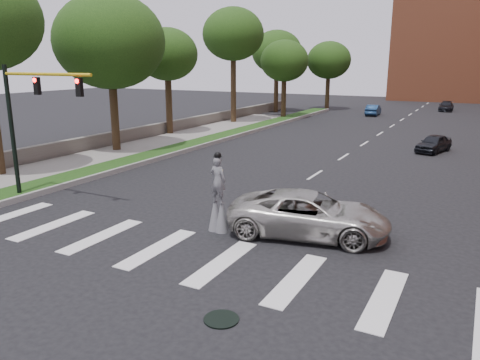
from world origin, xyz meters
TOP-DOWN VIEW (x-y plane):
  - ground_plane at (0.00, 0.00)m, footprint 160.00×160.00m
  - grass_median at (-11.50, 20.00)m, footprint 2.00×60.00m
  - median_curb at (-10.45, 20.00)m, footprint 0.20×60.00m
  - sidewalk_left at (-14.50, 10.00)m, footprint 4.00×60.00m
  - stone_wall at (-17.00, 22.00)m, footprint 0.50×56.00m
  - manhole at (3.00, -2.00)m, footprint 0.90×0.90m
  - building_backdrop at (6.00, 78.00)m, footprint 26.00×14.00m
  - traffic_signal at (-9.78, 3.00)m, footprint 5.30×0.23m
  - stilt_performer at (-0.29, 3.50)m, footprint 0.84×0.55m
  - suv_crossing at (2.92, 4.68)m, footprint 6.32×3.80m
  - car_near at (5.22, 24.73)m, footprint 2.48×3.97m
  - car_mid at (-3.88, 46.96)m, footprint 1.58×4.00m
  - car_far at (3.52, 56.79)m, footprint 1.77×4.23m
  - tree_2 at (-15.03, 14.19)m, footprint 7.58×7.58m
  - tree_3 at (-16.35, 22.48)m, footprint 5.23×5.23m
  - tree_4 at (-15.27, 32.33)m, footprint 6.24×6.24m
  - tree_5 at (-15.94, 45.04)m, footprint 6.31×6.31m
  - tree_6 at (-12.30, 38.80)m, footprint 5.39×5.39m
  - tree_7 at (-10.95, 50.93)m, footprint 5.77×5.77m

SIDE VIEW (x-z plane):
  - ground_plane at x=0.00m, z-range 0.00..0.00m
  - manhole at x=3.00m, z-range 0.00..0.04m
  - sidewalk_left at x=-14.50m, z-range 0.00..0.18m
  - grass_median at x=-11.50m, z-range 0.00..0.25m
  - median_curb at x=-10.45m, z-range 0.00..0.28m
  - stone_wall at x=-17.00m, z-range 0.00..1.10m
  - car_far at x=3.52m, z-range 0.00..1.22m
  - car_near at x=5.22m, z-range 0.00..1.26m
  - car_mid at x=-3.88m, z-range 0.00..1.30m
  - suv_crossing at x=2.92m, z-range 0.00..1.64m
  - stilt_performer at x=-0.29m, z-range -0.30..2.79m
  - traffic_signal at x=-9.78m, z-range 1.05..7.25m
  - tree_6 at x=-12.30m, z-range 2.03..10.76m
  - tree_7 at x=-10.95m, z-range 2.01..11.01m
  - tree_3 at x=-16.35m, z-range 2.30..11.47m
  - tree_5 at x=-15.94m, z-range 2.40..12.64m
  - tree_2 at x=-15.03m, z-range 2.20..13.09m
  - tree_4 at x=-15.27m, z-range 3.14..14.84m
  - building_backdrop at x=6.00m, z-range 0.00..18.00m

